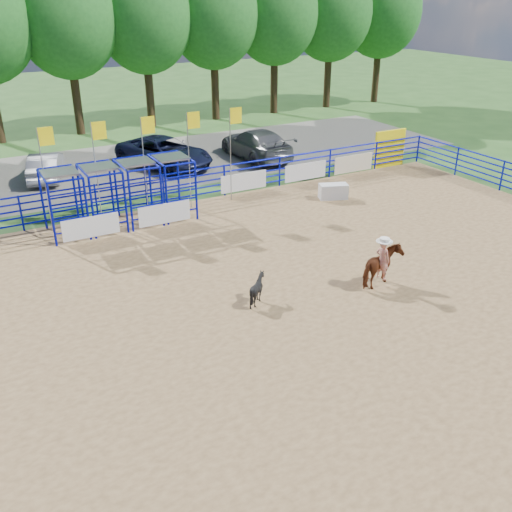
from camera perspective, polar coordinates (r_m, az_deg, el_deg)
name	(u,v)px	position (r m, az deg, el deg)	size (l,w,h in m)	color
ground	(278,304)	(17.77, 2.20, -4.85)	(120.00, 120.00, 0.00)	#386327
arena_dirt	(278,304)	(17.77, 2.20, -4.82)	(30.00, 20.00, 0.02)	#97774B
gravel_strip	(120,167)	(32.44, -13.46, 8.63)	(40.00, 10.00, 0.01)	slate
announcer_table	(333,191)	(26.79, 7.74, 6.42)	(1.29, 0.60, 0.69)	silver
horse_and_rider	(382,263)	(18.90, 12.50, -0.69)	(1.73, 1.18, 2.37)	#5D2912
calf	(257,289)	(17.62, 0.14, -3.32)	(0.75, 0.84, 0.93)	black
car_b	(46,166)	(31.24, -20.28, 8.44)	(1.45, 4.15, 1.37)	gray
car_c	(164,153)	(31.81, -9.16, 10.18)	(2.64, 5.72, 1.59)	#161A37
car_d	(256,144)	(33.14, 0.04, 11.15)	(2.31, 5.68, 1.65)	#5C5C5F
perimeter_fence	(278,283)	(17.41, 2.24, -2.72)	(30.10, 20.10, 1.50)	#080FAE
chute_assembly	(129,194)	(24.07, -12.60, 6.10)	(19.32, 2.41, 4.20)	#080FAE
treeline	(65,12)	(39.99, -18.53, 22.11)	(56.40, 6.40, 11.24)	#3F2B19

